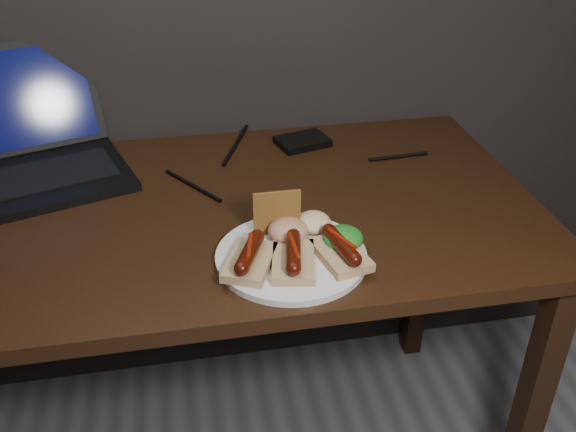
% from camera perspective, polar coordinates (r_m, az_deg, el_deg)
% --- Properties ---
extents(desk, '(1.40, 0.70, 0.75)m').
position_cam_1_polar(desk, '(1.32, -8.94, -2.77)').
color(desk, black).
rests_on(desk, ground).
extents(laptop, '(0.44, 0.44, 0.25)m').
position_cam_1_polar(laptop, '(1.47, -21.86, 5.46)').
color(laptop, black).
rests_on(laptop, desk).
extents(hard_drive, '(0.13, 0.11, 0.02)m').
position_cam_1_polar(hard_drive, '(1.51, 1.30, 6.65)').
color(hard_drive, black).
rests_on(hard_drive, desk).
extents(desk_cables, '(1.08, 0.37, 0.01)m').
position_cam_1_polar(desk_cables, '(1.40, -9.47, 3.92)').
color(desk_cables, black).
rests_on(desk_cables, desk).
extents(plate, '(0.31, 0.31, 0.01)m').
position_cam_1_polar(plate, '(1.11, 0.28, -3.62)').
color(plate, silver).
rests_on(plate, desk).
extents(bread_sausage_left, '(0.11, 0.13, 0.04)m').
position_cam_1_polar(bread_sausage_left, '(1.07, -3.42, -3.72)').
color(bread_sausage_left, '#D5BD7D').
rests_on(bread_sausage_left, plate).
extents(bread_sausage_center, '(0.09, 0.13, 0.04)m').
position_cam_1_polar(bread_sausage_center, '(1.07, 0.49, -3.69)').
color(bread_sausage_center, '#D5BD7D').
rests_on(bread_sausage_center, plate).
extents(bread_sausage_right, '(0.09, 0.13, 0.04)m').
position_cam_1_polar(bread_sausage_right, '(1.09, 4.72, -3.05)').
color(bread_sausage_right, '#D5BD7D').
rests_on(bread_sausage_right, plate).
extents(crispbread, '(0.09, 0.01, 0.08)m').
position_cam_1_polar(crispbread, '(1.14, -0.98, 0.28)').
color(crispbread, '#A16C2C').
rests_on(crispbread, plate).
extents(salad_greens, '(0.07, 0.07, 0.04)m').
position_cam_1_polar(salad_greens, '(1.11, 4.94, -1.99)').
color(salad_greens, '#125B16').
rests_on(salad_greens, plate).
extents(salsa_mound, '(0.07, 0.07, 0.04)m').
position_cam_1_polar(salsa_mound, '(1.13, 0.01, -1.29)').
color(salsa_mound, '#A21F10').
rests_on(salsa_mound, plate).
extents(coleslaw_mound, '(0.06, 0.06, 0.04)m').
position_cam_1_polar(coleslaw_mound, '(1.16, 2.26, -0.57)').
color(coleslaw_mound, beige).
rests_on(coleslaw_mound, plate).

